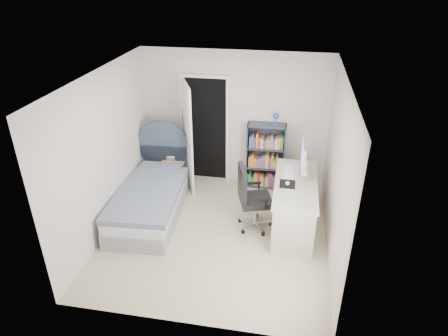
% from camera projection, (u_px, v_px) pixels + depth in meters
% --- Properties ---
extents(room_shell, '(3.50, 3.70, 2.60)m').
position_uv_depth(room_shell, '(215.00, 163.00, 5.75)').
color(room_shell, tan).
rests_on(room_shell, ground).
extents(door, '(0.92, 0.77, 2.06)m').
position_uv_depth(door, '(194.00, 133.00, 7.30)').
color(door, black).
rests_on(door, ground).
extents(bed, '(1.13, 2.18, 1.30)m').
position_uv_depth(bed, '(151.00, 197.00, 6.74)').
color(bed, gray).
rests_on(bed, ground).
extents(nightstand, '(0.42, 0.42, 0.61)m').
position_uv_depth(nightstand, '(175.00, 164.00, 7.57)').
color(nightstand, tan).
rests_on(nightstand, ground).
extents(floor_lamp, '(0.21, 0.21, 1.44)m').
position_uv_depth(floor_lamp, '(185.00, 151.00, 7.67)').
color(floor_lamp, silver).
rests_on(floor_lamp, ground).
extents(bookcase, '(0.70, 0.30, 1.48)m').
position_uv_depth(bookcase, '(266.00, 159.00, 7.41)').
color(bookcase, '#373D4B').
rests_on(bookcase, ground).
extents(desk, '(0.65, 1.64, 1.34)m').
position_uv_depth(desk, '(294.00, 203.00, 6.31)').
color(desk, beige).
rests_on(desk, ground).
extents(office_chair, '(0.61, 0.62, 1.09)m').
position_uv_depth(office_chair, '(250.00, 195.00, 6.20)').
color(office_chair, silver).
rests_on(office_chair, ground).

